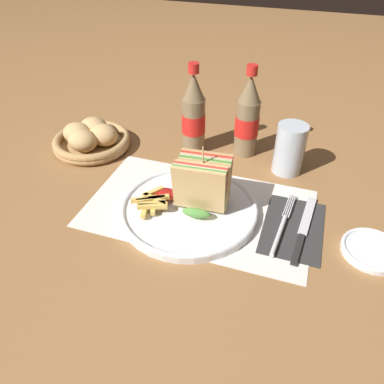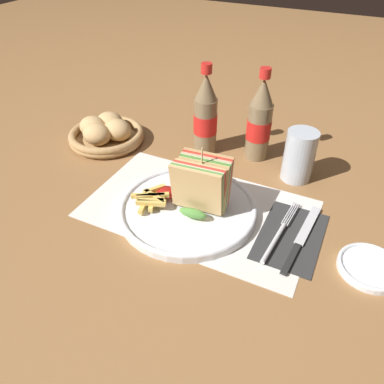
# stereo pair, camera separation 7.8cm
# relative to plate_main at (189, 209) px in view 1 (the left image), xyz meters

# --- Properties ---
(ground_plane) EXTENTS (4.00, 4.00, 0.00)m
(ground_plane) POSITION_rel_plate_main_xyz_m (0.01, -0.00, -0.01)
(ground_plane) COLOR olive
(placemat) EXTENTS (0.47, 0.28, 0.00)m
(placemat) POSITION_rel_plate_main_xyz_m (0.02, 0.02, -0.01)
(placemat) COLOR silver
(placemat) RESTS_ON ground_plane
(plate_main) EXTENTS (0.29, 0.29, 0.02)m
(plate_main) POSITION_rel_plate_main_xyz_m (0.00, 0.00, 0.00)
(plate_main) COLOR white
(plate_main) RESTS_ON ground_plane
(club_sandwich) EXTENTS (0.11, 0.10, 0.14)m
(club_sandwich) POSITION_rel_plate_main_xyz_m (0.02, 0.01, 0.06)
(club_sandwich) COLOR tan
(club_sandwich) RESTS_ON plate_main
(fries_pile) EXTENTS (0.08, 0.10, 0.02)m
(fries_pile) POSITION_rel_plate_main_xyz_m (-0.07, -0.02, 0.02)
(fries_pile) COLOR #E0B756
(fries_pile) RESTS_ON plate_main
(ketchup_blob) EXTENTS (0.05, 0.04, 0.02)m
(ketchup_blob) POSITION_rel_plate_main_xyz_m (-0.05, 0.01, 0.02)
(ketchup_blob) COLOR maroon
(ketchup_blob) RESTS_ON plate_main
(napkin) EXTENTS (0.12, 0.19, 0.00)m
(napkin) POSITION_rel_plate_main_xyz_m (0.21, 0.02, -0.01)
(napkin) COLOR #2D2D2D
(napkin) RESTS_ON ground_plane
(fork) EXTENTS (0.03, 0.19, 0.01)m
(fork) POSITION_rel_plate_main_xyz_m (0.19, 0.00, -0.00)
(fork) COLOR silver
(fork) RESTS_ON napkin
(knife) EXTENTS (0.03, 0.21, 0.00)m
(knife) POSITION_rel_plate_main_xyz_m (0.23, 0.02, -0.00)
(knife) COLOR black
(knife) RESTS_ON napkin
(coke_bottle_near) EXTENTS (0.06, 0.06, 0.23)m
(coke_bottle_near) POSITION_rel_plate_main_xyz_m (-0.07, 0.24, 0.09)
(coke_bottle_near) COLOR #7A6647
(coke_bottle_near) RESTS_ON ground_plane
(coke_bottle_far) EXTENTS (0.06, 0.06, 0.23)m
(coke_bottle_far) POSITION_rel_plate_main_xyz_m (0.06, 0.27, 0.09)
(coke_bottle_far) COLOR #7A6647
(coke_bottle_far) RESTS_ON ground_plane
(glass_near) EXTENTS (0.07, 0.07, 0.12)m
(glass_near) POSITION_rel_plate_main_xyz_m (0.17, 0.22, 0.05)
(glass_near) COLOR silver
(glass_near) RESTS_ON ground_plane
(bread_basket) EXTENTS (0.20, 0.20, 0.07)m
(bread_basket) POSITION_rel_plate_main_xyz_m (-0.33, 0.17, 0.02)
(bread_basket) COLOR #AD8451
(bread_basket) RESTS_ON ground_plane
(side_saucer) EXTENTS (0.11, 0.11, 0.01)m
(side_saucer) POSITION_rel_plate_main_xyz_m (0.36, 0.00, -0.00)
(side_saucer) COLOR white
(side_saucer) RESTS_ON ground_plane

